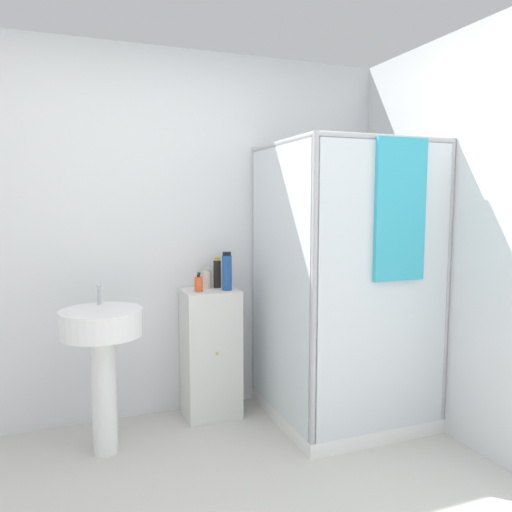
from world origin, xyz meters
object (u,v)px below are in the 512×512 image
Objects in this scene: soap_dispenser at (199,284)px; lotion_bottle_white at (207,279)px; sink at (102,345)px; shampoo_bottle_tall_black at (217,273)px; shampoo_bottle_blue at (227,272)px.

lotion_bottle_white is at bearing 54.67° from soap_dispenser.
soap_dispenser is 0.16m from lotion_bottle_white.
lotion_bottle_white is at bearing 27.06° from sink.
lotion_bottle_white is at bearing 162.51° from shampoo_bottle_tall_black.
sink is 0.74m from soap_dispenser.
soap_dispenser reaches higher than sink.
sink is at bearing -159.14° from soap_dispenser.
sink is at bearing -152.94° from lotion_bottle_white.
shampoo_bottle_tall_black reaches higher than sink.
sink is 0.93m from shampoo_bottle_tall_black.
shampoo_bottle_tall_black is at bearing -17.49° from lotion_bottle_white.
shampoo_bottle_blue is at bearing -54.72° from lotion_bottle_white.
soap_dispenser is 0.87× the size of lotion_bottle_white.
shampoo_bottle_blue is 1.73× the size of lotion_bottle_white.
sink is 4.63× the size of shampoo_bottle_tall_black.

